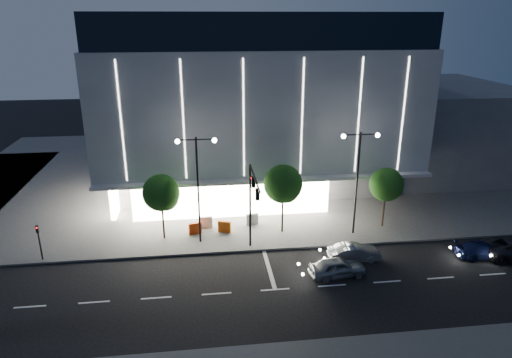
{
  "coord_description": "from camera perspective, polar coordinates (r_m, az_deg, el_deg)",
  "views": [
    {
      "loc": [
        -2.59,
        -27.98,
        17.6
      ],
      "look_at": [
        1.75,
        7.14,
        5.0
      ],
      "focal_mm": 32.0,
      "sensor_mm": 36.0,
      "label": 1
    }
  ],
  "objects": [
    {
      "name": "street_lamp_west",
      "position": [
        35.92,
        -7.32,
        0.52
      ],
      "size": [
        3.16,
        0.36,
        9.0
      ],
      "color": "black",
      "rests_on": "ground"
    },
    {
      "name": "tree_left",
      "position": [
        37.69,
        -11.72,
        -1.93
      ],
      "size": [
        3.02,
        3.02,
        5.72
      ],
      "color": "black",
      "rests_on": "ground"
    },
    {
      "name": "sidewalk_museum",
      "position": [
        55.38,
        1.19,
        1.14
      ],
      "size": [
        70.0,
        40.0,
        0.15
      ],
      "primitive_type": "cube",
      "color": "#474747",
      "rests_on": "ground"
    },
    {
      "name": "barrier_b",
      "position": [
        40.33,
        -6.27,
        -5.38
      ],
      "size": [
        1.11,
        0.3,
        1.0
      ],
      "primitive_type": "cube",
      "rotation": [
        0.0,
        0.0,
        0.04
      ],
      "color": "#B9B9B9",
      "rests_on": "sidewalk_museum"
    },
    {
      "name": "museum",
      "position": [
        51.27,
        -0.73,
        10.25
      ],
      "size": [
        30.0,
        25.8,
        18.0
      ],
      "color": "#4C4C51",
      "rests_on": "ground"
    },
    {
      "name": "ped_signal_far",
      "position": [
        38.15,
        -25.48,
        -6.78
      ],
      "size": [
        0.22,
        0.24,
        3.0
      ],
      "color": "black",
      "rests_on": "ground"
    },
    {
      "name": "barrier_c",
      "position": [
        39.34,
        -3.96,
        -5.97
      ],
      "size": [
        1.12,
        0.61,
        1.0
      ],
      "primitive_type": "cube",
      "rotation": [
        0.0,
        0.0,
        -0.35
      ],
      "color": "#C3480A",
      "rests_on": "sidewalk_museum"
    },
    {
      "name": "tree_right",
      "position": [
        40.71,
        15.98,
        -0.88
      ],
      "size": [
        2.91,
        2.91,
        5.51
      ],
      "color": "black",
      "rests_on": "ground"
    },
    {
      "name": "barrier_a",
      "position": [
        39.29,
        -7.61,
        -6.15
      ],
      "size": [
        1.13,
        0.54,
        1.0
      ],
      "primitive_type": "cube",
      "rotation": [
        0.0,
        0.0,
        0.27
      ],
      "color": "red",
      "rests_on": "sidewalk_museum"
    },
    {
      "name": "barrier_d",
      "position": [
        40.69,
        -0.5,
        -5.02
      ],
      "size": [
        1.13,
        0.44,
        1.0
      ],
      "primitive_type": "cube",
      "rotation": [
        0.0,
        0.0,
        0.18
      ],
      "color": "silver",
      "rests_on": "sidewalk_museum"
    },
    {
      "name": "car_third",
      "position": [
        39.74,
        26.51,
        -7.94
      ],
      "size": [
        4.31,
        1.92,
        1.23
      ],
      "primitive_type": "imported",
      "rotation": [
        0.0,
        0.0,
        1.52
      ],
      "color": "#121A45",
      "rests_on": "ground"
    },
    {
      "name": "car_lead",
      "position": [
        33.72,
        10.14,
        -10.82
      ],
      "size": [
        4.27,
        2.08,
        1.4
      ],
      "primitive_type": "imported",
      "rotation": [
        0.0,
        0.0,
        1.67
      ],
      "color": "gray",
      "rests_on": "ground"
    },
    {
      "name": "traffic_mast",
      "position": [
        33.94,
        -0.48,
        -2.15
      ],
      "size": [
        0.33,
        5.89,
        7.07
      ],
      "color": "black",
      "rests_on": "ground"
    },
    {
      "name": "car_second",
      "position": [
        35.97,
        12.18,
        -8.99
      ],
      "size": [
        3.99,
        1.43,
        1.31
      ],
      "primitive_type": "imported",
      "rotation": [
        0.0,
        0.0,
        1.58
      ],
      "color": "#9A9DA1",
      "rests_on": "ground"
    },
    {
      "name": "annex_building",
      "position": [
        60.65,
        21.4,
        6.26
      ],
      "size": [
        16.0,
        20.0,
        10.0
      ],
      "primitive_type": "cube",
      "color": "#4C4C51",
      "rests_on": "ground"
    },
    {
      "name": "tree_mid",
      "position": [
        38.01,
        3.43,
        -0.87
      ],
      "size": [
        3.25,
        3.25,
        6.15
      ],
      "color": "black",
      "rests_on": "ground"
    },
    {
      "name": "street_lamp_east",
      "position": [
        38.06,
        12.64,
        1.29
      ],
      "size": [
        3.16,
        0.36,
        9.0
      ],
      "color": "black",
      "rests_on": "ground"
    },
    {
      "name": "ground",
      "position": [
        33.16,
        -1.53,
        -12.47
      ],
      "size": [
        160.0,
        160.0,
        0.0
      ],
      "primitive_type": "plane",
      "color": "black",
      "rests_on": "ground"
    }
  ]
}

